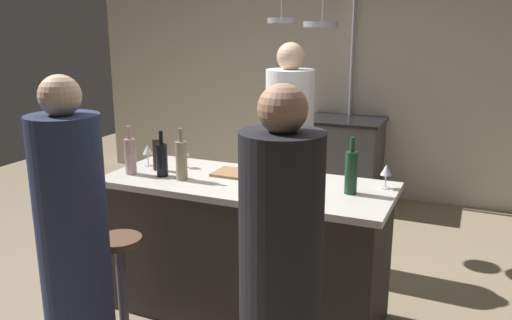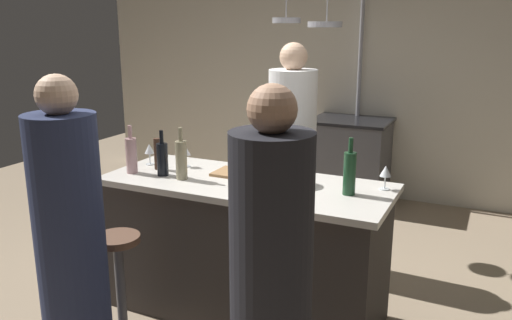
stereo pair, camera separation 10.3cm
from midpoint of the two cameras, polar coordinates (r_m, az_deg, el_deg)
The scene contains 21 objects.
ground_plane at distance 3.62m, azimuth -0.21°, elevation -16.08°, with size 9.00×9.00×0.00m, color gray.
back_wall at distance 5.84m, azimuth 12.04°, elevation 8.93°, with size 6.40×0.16×2.60m, color beige.
kitchen_island at distance 3.41m, azimuth -0.22°, elevation -9.52°, with size 1.80×0.72×0.90m.
stove_range at distance 5.60m, azimuth 10.62°, elevation -0.11°, with size 0.80×0.64×0.89m.
chef at distance 4.04m, azimuth 4.62°, elevation -0.53°, with size 0.36×0.36×1.72m.
guest_right at distance 2.26m, azimuth 2.95°, elevation -14.27°, with size 0.34×0.34×1.63m.
bar_stool_left at distance 3.22m, azimuth -13.60°, elevation -13.01°, with size 0.28×0.28×0.68m.
guest_left at distance 2.80m, azimuth -18.42°, elevation -9.20°, with size 0.34×0.34×1.62m.
overhead_pot_rack at distance 4.93m, azimuth 9.07°, elevation 11.93°, with size 0.61×1.53×2.17m.
cutting_board at distance 3.38m, azimuth -0.99°, elevation -1.49°, with size 0.32×0.22×0.02m, color #997047.
pepper_mill at distance 3.54m, azimuth -9.87°, elevation 0.64°, with size 0.05×0.05×0.21m, color #382319.
wine_bottle_rose at distance 3.49m, azimuth -12.56°, elevation 0.58°, with size 0.07×0.07×0.31m.
wine_bottle_white at distance 3.29m, azimuth -7.23°, elevation 0.09°, with size 0.07×0.07×0.33m.
wine_bottle_green at distance 3.02m, azimuth 11.09°, elevation -1.34°, with size 0.07×0.07×0.33m.
wine_bottle_dark at distance 3.39m, azimuth -9.28°, elevation 0.18°, with size 0.07×0.07×0.29m.
wine_bottle_amber at distance 3.13m, azimuth 0.82°, elevation -0.84°, with size 0.07×0.07×0.29m.
wine_glass_by_chef at distance 3.67m, azimuth -10.71°, elevation 1.10°, with size 0.07×0.07×0.15m.
wine_glass_near_left_guest at distance 3.17m, azimuth 14.80°, elevation -1.29°, with size 0.07×0.07×0.15m.
wine_glass_near_right_guest at distance 3.58m, azimuth -6.83°, elevation 0.90°, with size 0.07×0.07×0.15m.
mixing_bowl_wooden at distance 2.96m, azimuth 4.63°, elevation -3.49°, with size 0.18×0.18×0.06m, color brown.
mixing_bowl_blue at distance 3.17m, azimuth 5.47°, elevation -2.01°, with size 0.17×0.17×0.08m, color #334C6B.
Camera 2 is at (1.39, -2.79, 1.85)m, focal length 36.85 mm.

